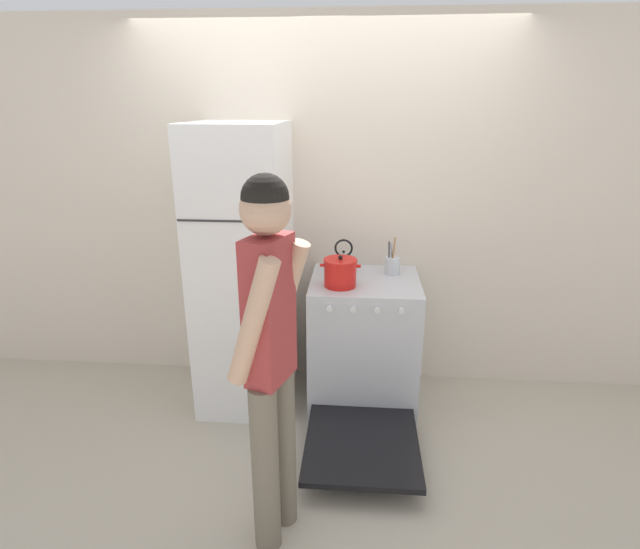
{
  "coord_description": "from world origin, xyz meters",
  "views": [
    {
      "loc": [
        0.25,
        -3.42,
        1.99
      ],
      "look_at": [
        0.01,
        -0.48,
        0.97
      ],
      "focal_mm": 28.0,
      "sensor_mm": 36.0,
      "label": 1
    }
  ],
  "objects_px": {
    "tea_kettle": "(344,262)",
    "person": "(270,349)",
    "refrigerator": "(244,270)",
    "utensil_jar": "(392,265)",
    "stove_range": "(363,344)",
    "dutch_oven_pot": "(340,273)"
  },
  "relations": [
    {
      "from": "refrigerator",
      "to": "tea_kettle",
      "type": "bearing_deg",
      "value": 13.54
    },
    {
      "from": "utensil_jar",
      "to": "person",
      "type": "bearing_deg",
      "value": -113.72
    },
    {
      "from": "refrigerator",
      "to": "stove_range",
      "type": "xyz_separation_m",
      "value": [
        0.8,
        -0.01,
        -0.5
      ]
    },
    {
      "from": "dutch_oven_pot",
      "to": "person",
      "type": "xyz_separation_m",
      "value": [
        -0.25,
        -1.08,
        0.01
      ]
    },
    {
      "from": "tea_kettle",
      "to": "person",
      "type": "bearing_deg",
      "value": -101.17
    },
    {
      "from": "utensil_jar",
      "to": "person",
      "type": "relative_size",
      "value": 0.15
    },
    {
      "from": "utensil_jar",
      "to": "tea_kettle",
      "type": "bearing_deg",
      "value": -178.94
    },
    {
      "from": "dutch_oven_pot",
      "to": "utensil_jar",
      "type": "relative_size",
      "value": 1.0
    },
    {
      "from": "refrigerator",
      "to": "tea_kettle",
      "type": "xyz_separation_m",
      "value": [
        0.65,
        0.16,
        0.02
      ]
    },
    {
      "from": "refrigerator",
      "to": "tea_kettle",
      "type": "height_order",
      "value": "refrigerator"
    },
    {
      "from": "tea_kettle",
      "to": "person",
      "type": "height_order",
      "value": "person"
    },
    {
      "from": "dutch_oven_pot",
      "to": "stove_range",
      "type": "bearing_deg",
      "value": 29.85
    },
    {
      "from": "refrigerator",
      "to": "dutch_oven_pot",
      "type": "relative_size",
      "value": 7.35
    },
    {
      "from": "dutch_oven_pot",
      "to": "tea_kettle",
      "type": "height_order",
      "value": "tea_kettle"
    },
    {
      "from": "dutch_oven_pot",
      "to": "utensil_jar",
      "type": "xyz_separation_m",
      "value": [
        0.34,
        0.27,
        -0.02
      ]
    },
    {
      "from": "stove_range",
      "to": "utensil_jar",
      "type": "height_order",
      "value": "utensil_jar"
    },
    {
      "from": "stove_range",
      "to": "tea_kettle",
      "type": "xyz_separation_m",
      "value": [
        -0.15,
        0.17,
        0.52
      ]
    },
    {
      "from": "refrigerator",
      "to": "stove_range",
      "type": "distance_m",
      "value": 0.95
    },
    {
      "from": "refrigerator",
      "to": "dutch_oven_pot",
      "type": "height_order",
      "value": "refrigerator"
    },
    {
      "from": "dutch_oven_pot",
      "to": "tea_kettle",
      "type": "xyz_separation_m",
      "value": [
        0.01,
        0.26,
        -0.01
      ]
    },
    {
      "from": "refrigerator",
      "to": "utensil_jar",
      "type": "relative_size",
      "value": 7.33
    },
    {
      "from": "tea_kettle",
      "to": "utensil_jar",
      "type": "height_order",
      "value": "utensil_jar"
    }
  ]
}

